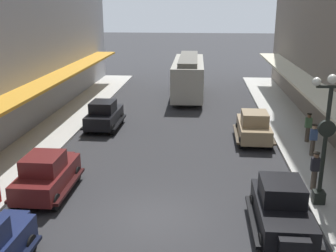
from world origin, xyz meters
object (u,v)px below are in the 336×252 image
(streetcar, at_px, (188,75))
(pedestrian_0, at_px, (313,140))
(parked_car_0, at_px, (104,114))
(parked_car_4, at_px, (47,173))
(pedestrian_2, at_px, (315,170))
(parked_car_3, at_px, (282,207))
(lamp_post_with_clock, at_px, (326,135))
(pedestrian_1, at_px, (308,127))
(parked_car_1, at_px, (254,126))

(streetcar, distance_m, pedestrian_0, 15.70)
(parked_car_0, bearing_deg, parked_car_4, -90.97)
(pedestrian_2, bearing_deg, parked_car_3, -120.87)
(lamp_post_with_clock, distance_m, pedestrian_1, 7.93)
(parked_car_4, distance_m, pedestrian_2, 11.29)
(pedestrian_1, relative_size, pedestrian_2, 1.00)
(parked_car_3, relative_size, pedestrian_1, 2.55)
(parked_car_0, bearing_deg, pedestrian_1, -9.36)
(parked_car_1, distance_m, pedestrian_2, 6.78)
(pedestrian_2, bearing_deg, pedestrian_1, 78.95)
(parked_car_0, xyz_separation_m, pedestrian_0, (12.03, -4.24, 0.07))
(lamp_post_with_clock, bearing_deg, pedestrian_1, 79.89)
(pedestrian_1, bearing_deg, lamp_post_with_clock, -100.11)
(pedestrian_0, xyz_separation_m, pedestrian_2, (-0.96, -4.11, 0.00))
(lamp_post_with_clock, bearing_deg, streetcar, 107.03)
(lamp_post_with_clock, bearing_deg, pedestrian_0, 78.66)
(parked_car_3, height_order, lamp_post_with_clock, lamp_post_with_clock)
(pedestrian_2, bearing_deg, parked_car_1, 105.37)
(lamp_post_with_clock, height_order, pedestrian_0, lamp_post_with_clock)
(lamp_post_with_clock, relative_size, pedestrian_1, 3.09)
(streetcar, distance_m, pedestrian_2, 19.14)
(parked_car_1, distance_m, parked_car_3, 9.81)
(parked_car_3, relative_size, pedestrian_2, 2.55)
(pedestrian_0, height_order, pedestrian_1, same)
(parked_car_1, relative_size, lamp_post_with_clock, 0.83)
(streetcar, bearing_deg, lamp_post_with_clock, -72.97)
(pedestrian_1, height_order, pedestrian_2, same)
(parked_car_4, distance_m, pedestrian_0, 13.27)
(parked_car_0, height_order, parked_car_3, same)
(parked_car_3, relative_size, parked_car_4, 1.00)
(parked_car_1, height_order, pedestrian_0, parked_car_1)
(parked_car_4, bearing_deg, streetcar, 74.95)
(parked_car_1, relative_size, parked_car_4, 1.00)
(parked_car_3, bearing_deg, pedestrian_2, 59.13)
(parked_car_0, xyz_separation_m, streetcar, (5.02, 9.79, 0.96))
(pedestrian_0, xyz_separation_m, pedestrian_1, (0.27, 2.21, 0.00))
(parked_car_3, relative_size, streetcar, 0.44)
(lamp_post_with_clock, height_order, pedestrian_2, lamp_post_with_clock)
(streetcar, xyz_separation_m, pedestrian_2, (6.05, -18.13, -0.89))
(parked_car_1, bearing_deg, pedestrian_0, -41.32)
(parked_car_1, relative_size, pedestrian_2, 2.56)
(lamp_post_with_clock, bearing_deg, parked_car_1, 102.20)
(parked_car_4, distance_m, lamp_post_with_clock, 11.30)
(pedestrian_0, bearing_deg, pedestrian_2, -103.15)
(parked_car_4, relative_size, pedestrian_1, 2.55)
(streetcar, height_order, lamp_post_with_clock, lamp_post_with_clock)
(parked_car_1, height_order, pedestrian_1, parked_car_1)
(parked_car_0, relative_size, pedestrian_2, 2.56)
(parked_car_0, xyz_separation_m, parked_car_3, (9.11, -11.62, 0.00))
(streetcar, distance_m, pedestrian_1, 13.91)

